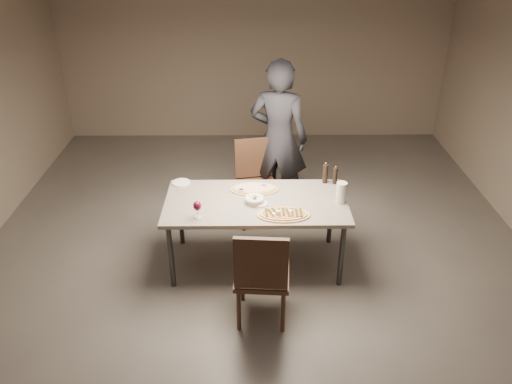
{
  "coord_description": "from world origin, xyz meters",
  "views": [
    {
      "loc": [
        -0.04,
        -4.26,
        3.21
      ],
      "look_at": [
        0.0,
        0.0,
        0.85
      ],
      "focal_mm": 35.0,
      "sensor_mm": 36.0,
      "label": 1
    }
  ],
  "objects_px": {
    "pepper_mill_left": "(335,175)",
    "dining_table": "(256,206)",
    "chair_near": "(262,273)",
    "chair_far": "(255,176)",
    "diner": "(279,139)",
    "carafe": "(341,193)",
    "bread_basket": "(254,199)",
    "ham_pizza": "(254,189)",
    "zucchini_pizza": "(284,214)"
  },
  "relations": [
    {
      "from": "pepper_mill_left",
      "to": "chair_near",
      "type": "height_order",
      "value": "chair_near"
    },
    {
      "from": "chair_near",
      "to": "diner",
      "type": "relative_size",
      "value": 0.53
    },
    {
      "from": "bread_basket",
      "to": "carafe",
      "type": "distance_m",
      "value": 0.85
    },
    {
      "from": "chair_far",
      "to": "carafe",
      "type": "bearing_deg",
      "value": 120.16
    },
    {
      "from": "dining_table",
      "to": "chair_far",
      "type": "height_order",
      "value": "chair_far"
    },
    {
      "from": "chair_near",
      "to": "chair_far",
      "type": "distance_m",
      "value": 1.82
    },
    {
      "from": "chair_near",
      "to": "chair_far",
      "type": "height_order",
      "value": "chair_near"
    },
    {
      "from": "pepper_mill_left",
      "to": "dining_table",
      "type": "bearing_deg",
      "value": -156.52
    },
    {
      "from": "diner",
      "to": "zucchini_pizza",
      "type": "bearing_deg",
      "value": 104.96
    },
    {
      "from": "chair_far",
      "to": "diner",
      "type": "distance_m",
      "value": 0.52
    },
    {
      "from": "zucchini_pizza",
      "to": "bread_basket",
      "type": "xyz_separation_m",
      "value": [
        -0.27,
        0.24,
        0.02
      ]
    },
    {
      "from": "ham_pizza",
      "to": "pepper_mill_left",
      "type": "xyz_separation_m",
      "value": [
        0.85,
        0.14,
        0.08
      ]
    },
    {
      "from": "dining_table",
      "to": "zucchini_pizza",
      "type": "relative_size",
      "value": 3.58
    },
    {
      "from": "dining_table",
      "to": "diner",
      "type": "height_order",
      "value": "diner"
    },
    {
      "from": "zucchini_pizza",
      "to": "pepper_mill_left",
      "type": "bearing_deg",
      "value": 29.21
    },
    {
      "from": "bread_basket",
      "to": "chair_far",
      "type": "relative_size",
      "value": 0.2
    },
    {
      "from": "carafe",
      "to": "zucchini_pizza",
      "type": "bearing_deg",
      "value": -156.75
    },
    {
      "from": "ham_pizza",
      "to": "chair_near",
      "type": "relative_size",
      "value": 0.5
    },
    {
      "from": "bread_basket",
      "to": "dining_table",
      "type": "bearing_deg",
      "value": 68.87
    },
    {
      "from": "dining_table",
      "to": "ham_pizza",
      "type": "xyz_separation_m",
      "value": [
        -0.02,
        0.22,
        0.07
      ]
    },
    {
      "from": "ham_pizza",
      "to": "bread_basket",
      "type": "xyz_separation_m",
      "value": [
        0.0,
        -0.26,
        0.03
      ]
    },
    {
      "from": "ham_pizza",
      "to": "chair_far",
      "type": "distance_m",
      "value": 0.74
    },
    {
      "from": "ham_pizza",
      "to": "diner",
      "type": "height_order",
      "value": "diner"
    },
    {
      "from": "ham_pizza",
      "to": "chair_far",
      "type": "height_order",
      "value": "chair_far"
    },
    {
      "from": "carafe",
      "to": "ham_pizza",
      "type": "bearing_deg",
      "value": 163.35
    },
    {
      "from": "bread_basket",
      "to": "carafe",
      "type": "bearing_deg",
      "value": 0.58
    },
    {
      "from": "chair_near",
      "to": "dining_table",
      "type": "bearing_deg",
      "value": 96.57
    },
    {
      "from": "diner",
      "to": "pepper_mill_left",
      "type": "bearing_deg",
      "value": 141.95
    },
    {
      "from": "zucchini_pizza",
      "to": "carafe",
      "type": "relative_size",
      "value": 2.34
    },
    {
      "from": "dining_table",
      "to": "zucchini_pizza",
      "type": "distance_m",
      "value": 0.39
    },
    {
      "from": "zucchini_pizza",
      "to": "dining_table",
      "type": "bearing_deg",
      "value": 113.51
    },
    {
      "from": "diner",
      "to": "chair_near",
      "type": "bearing_deg",
      "value": 99.06
    },
    {
      "from": "dining_table",
      "to": "bread_basket",
      "type": "distance_m",
      "value": 0.11
    },
    {
      "from": "bread_basket",
      "to": "diner",
      "type": "bearing_deg",
      "value": 75.96
    },
    {
      "from": "chair_near",
      "to": "diner",
      "type": "xyz_separation_m",
      "value": [
        0.23,
        2.01,
        0.38
      ]
    },
    {
      "from": "zucchini_pizza",
      "to": "chair_near",
      "type": "xyz_separation_m",
      "value": [
        -0.22,
        -0.61,
        -0.21
      ]
    },
    {
      "from": "ham_pizza",
      "to": "pepper_mill_left",
      "type": "height_order",
      "value": "pepper_mill_left"
    },
    {
      "from": "bread_basket",
      "to": "ham_pizza",
      "type": "bearing_deg",
      "value": 90.1
    },
    {
      "from": "chair_near",
      "to": "ham_pizza",
      "type": "bearing_deg",
      "value": 96.92
    },
    {
      "from": "dining_table",
      "to": "diner",
      "type": "distance_m",
      "value": 1.18
    },
    {
      "from": "carafe",
      "to": "chair_near",
      "type": "xyz_separation_m",
      "value": [
        -0.79,
        -0.86,
        -0.3
      ]
    },
    {
      "from": "chair_far",
      "to": "ham_pizza",
      "type": "bearing_deg",
      "value": 77.95
    },
    {
      "from": "chair_far",
      "to": "zucchini_pizza",
      "type": "bearing_deg",
      "value": 91.25
    },
    {
      "from": "carafe",
      "to": "diner",
      "type": "height_order",
      "value": "diner"
    },
    {
      "from": "dining_table",
      "to": "carafe",
      "type": "xyz_separation_m",
      "value": [
        0.83,
        -0.03,
        0.16
      ]
    },
    {
      "from": "chair_far",
      "to": "diner",
      "type": "height_order",
      "value": "diner"
    },
    {
      "from": "ham_pizza",
      "to": "dining_table",
      "type": "bearing_deg",
      "value": -66.21
    },
    {
      "from": "dining_table",
      "to": "chair_near",
      "type": "bearing_deg",
      "value": -87.47
    },
    {
      "from": "ham_pizza",
      "to": "carafe",
      "type": "distance_m",
      "value": 0.89
    },
    {
      "from": "dining_table",
      "to": "carafe",
      "type": "distance_m",
      "value": 0.85
    }
  ]
}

